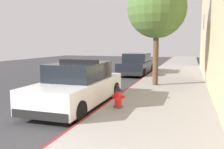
{
  "coord_description": "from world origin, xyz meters",
  "views": [
    {
      "loc": [
        2.74,
        -2.71,
        2.24
      ],
      "look_at": [
        -0.28,
        6.61,
        1.0
      ],
      "focal_mm": 38.9,
      "sensor_mm": 36.0,
      "label": 1
    }
  ],
  "objects_px": {
    "parked_car_silver_ahead": "(137,64)",
    "fire_hydrant": "(118,97)",
    "street_tree": "(157,9)",
    "police_cruiser": "(79,85)"
  },
  "relations": [
    {
      "from": "parked_car_silver_ahead",
      "to": "fire_hydrant",
      "type": "relative_size",
      "value": 6.37
    },
    {
      "from": "parked_car_silver_ahead",
      "to": "street_tree",
      "type": "distance_m",
      "value": 6.43
    },
    {
      "from": "fire_hydrant",
      "to": "street_tree",
      "type": "xyz_separation_m",
      "value": [
        0.54,
        4.89,
        3.46
      ]
    },
    {
      "from": "police_cruiser",
      "to": "fire_hydrant",
      "type": "xyz_separation_m",
      "value": [
        1.6,
        -0.36,
        -0.25
      ]
    },
    {
      "from": "parked_car_silver_ahead",
      "to": "fire_hydrant",
      "type": "bearing_deg",
      "value": -81.19
    },
    {
      "from": "fire_hydrant",
      "to": "street_tree",
      "type": "relative_size",
      "value": 0.14
    },
    {
      "from": "police_cruiser",
      "to": "parked_car_silver_ahead",
      "type": "bearing_deg",
      "value": 89.74
    },
    {
      "from": "fire_hydrant",
      "to": "street_tree",
      "type": "height_order",
      "value": "street_tree"
    },
    {
      "from": "parked_car_silver_ahead",
      "to": "fire_hydrant",
      "type": "distance_m",
      "value": 10.17
    },
    {
      "from": "police_cruiser",
      "to": "fire_hydrant",
      "type": "height_order",
      "value": "police_cruiser"
    }
  ]
}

